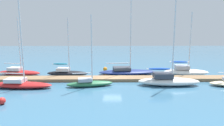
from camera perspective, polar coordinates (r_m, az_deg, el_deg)
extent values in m
plane|color=#386684|center=(26.29, 0.07, -5.02)|extent=(120.00, 120.00, 0.00)
cube|color=#846647|center=(26.24, 0.07, -4.59)|extent=(33.28, 2.14, 0.40)
ellipsoid|color=#B21E1E|center=(32.33, -25.39, -2.57)|extent=(6.69, 2.85, 0.70)
cube|color=silver|center=(32.58, -26.41, -1.53)|extent=(2.12, 1.60, 0.45)
cylinder|color=silver|center=(31.61, -25.43, 4.96)|extent=(0.14, 0.14, 7.80)
cylinder|color=silver|center=(32.67, -27.08, -0.11)|extent=(2.71, 0.52, 0.11)
ellipsoid|color=#B21E1E|center=(25.12, -24.83, -5.82)|extent=(7.32, 2.56, 0.66)
cube|color=silver|center=(25.34, -26.35, -4.53)|extent=(2.26, 1.55, 0.43)
cylinder|color=silver|center=(24.17, -25.06, 7.94)|extent=(0.14, 0.14, 11.28)
cylinder|color=silver|center=(25.39, -27.32, -2.68)|extent=(3.01, 0.37, 0.11)
ellipsoid|color=black|center=(29.51, -12.87, -2.95)|extent=(6.14, 2.21, 0.71)
cube|color=silver|center=(29.56, -14.04, -1.81)|extent=(1.89, 1.39, 0.46)
cylinder|color=silver|center=(28.84, -12.60, 5.20)|extent=(0.14, 0.14, 7.67)
cylinder|color=silver|center=(29.52, -14.78, -0.25)|extent=(2.54, 0.27, 0.11)
ellipsoid|color=teal|center=(29.52, -14.78, -0.25)|extent=(2.30, 0.50, 0.28)
ellipsoid|color=#2D7047|center=(23.55, -6.47, -6.03)|extent=(5.67, 2.38, 0.61)
cube|color=#9EA3AD|center=(23.39, -7.84, -4.89)|extent=(1.80, 1.28, 0.40)
cylinder|color=silver|center=(22.83, -5.97, 4.17)|extent=(0.13, 0.13, 7.76)
cylinder|color=silver|center=(23.19, -8.70, -2.95)|extent=(2.29, 0.51, 0.11)
ellipsoid|color=navy|center=(29.84, 4.49, -2.64)|extent=(8.74, 3.15, 0.68)
cube|color=#333842|center=(29.60, 2.86, -1.61)|extent=(2.69, 1.99, 0.44)
cylinder|color=silver|center=(29.25, 5.49, 8.92)|extent=(0.15, 0.15, 11.28)
cylinder|color=silver|center=(29.40, 1.88, -0.06)|extent=(3.61, 0.35, 0.12)
ellipsoid|color=white|center=(24.73, 16.22, -5.21)|extent=(7.48, 2.49, 0.94)
cube|color=#333842|center=(24.37, 14.62, -3.49)|extent=(2.28, 1.64, 0.61)
cylinder|color=silver|center=(24.10, 17.62, 6.35)|extent=(0.14, 0.14, 9.02)
cylinder|color=silver|center=(24.11, 13.67, -1.69)|extent=(3.11, 0.23, 0.12)
ellipsoid|color=blue|center=(24.11, 13.67, -1.69)|extent=(2.81, 0.46, 0.28)
ellipsoid|color=white|center=(31.10, 20.79, -2.52)|extent=(6.72, 2.75, 0.91)
cube|color=#9EA3AD|center=(30.77, 19.70, -1.16)|extent=(2.09, 1.70, 0.59)
cylinder|color=silver|center=(30.63, 21.88, 5.93)|extent=(0.14, 0.14, 8.29)
cylinder|color=silver|center=(30.54, 19.07, 0.30)|extent=(2.75, 0.35, 0.11)
ellipsoid|color=blue|center=(30.54, 19.07, 0.30)|extent=(2.50, 0.57, 0.28)
sphere|color=orange|center=(32.02, -2.01, -1.78)|extent=(0.68, 0.68, 0.68)
sphere|color=red|center=(20.41, -29.48, -9.61)|extent=(0.65, 0.65, 0.65)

